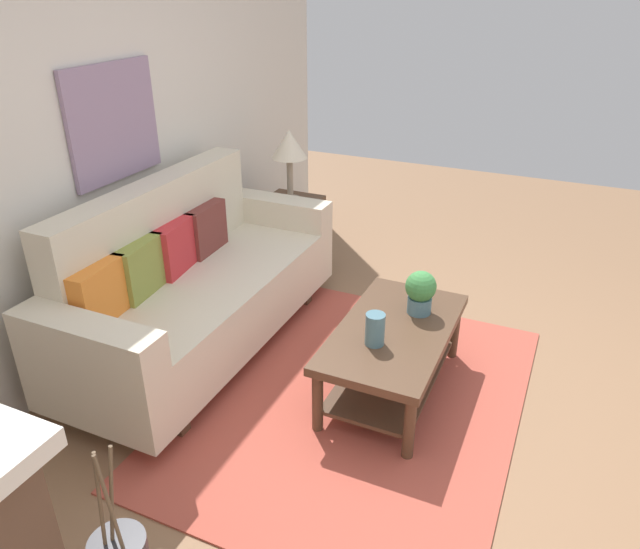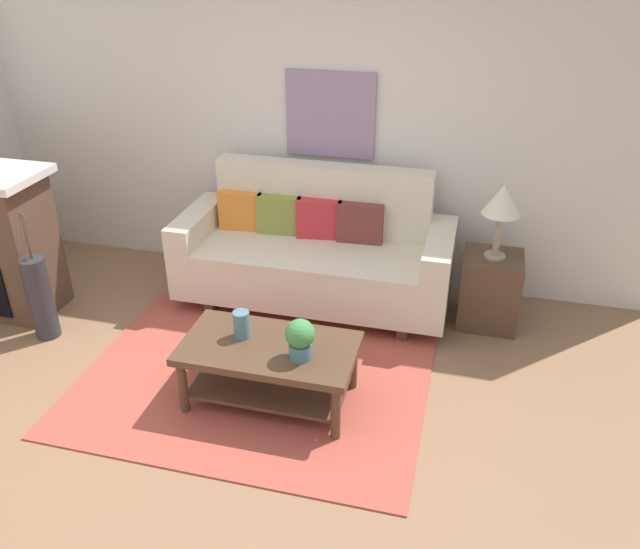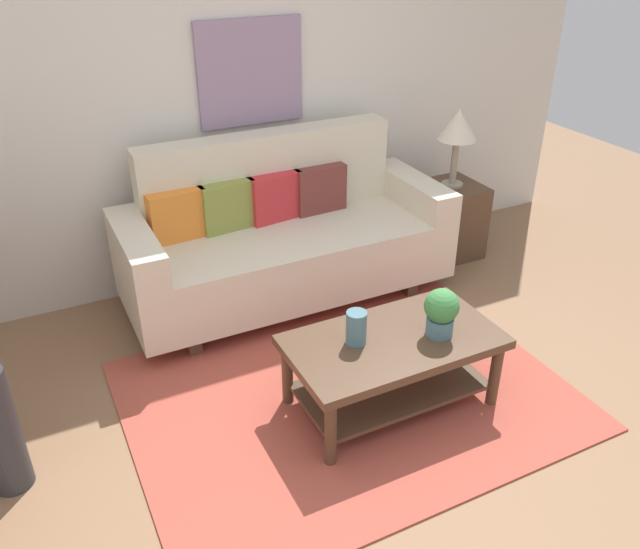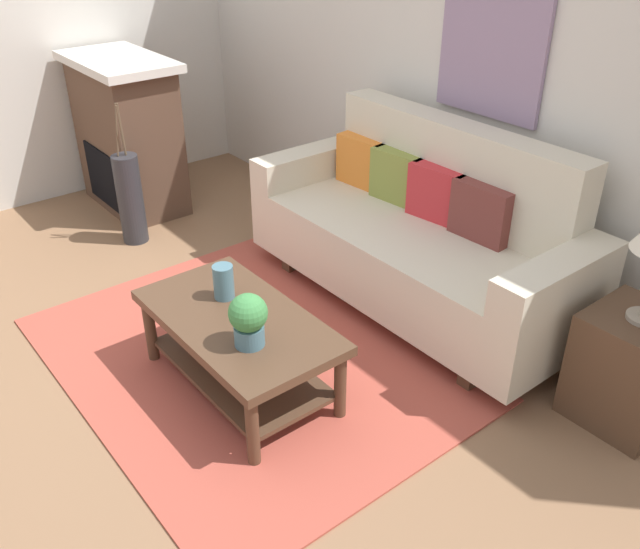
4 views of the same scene
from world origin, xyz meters
name	(u,v)px [view 2 (image 2 of 4)]	position (x,y,z in m)	size (l,w,h in m)	color
ground_plane	(226,430)	(0.00, 0.00, 0.00)	(9.66, 9.66, 0.00)	#8C6647
wall_back	(316,121)	(0.00, 2.19, 1.35)	(5.66, 0.10, 2.70)	silver
area_rug	(254,380)	(0.00, 0.50, 0.01)	(2.33, 1.78, 0.01)	#B24C3D
couch	(316,253)	(0.14, 1.65, 0.43)	(2.14, 0.84, 1.08)	beige
throw_pillow_orange	(241,210)	(-0.53, 1.78, 0.68)	(0.36, 0.12, 0.32)	orange
throw_pillow_olive	(280,214)	(-0.20, 1.78, 0.68)	(0.36, 0.12, 0.32)	olive
throw_pillow_crimson	(319,218)	(0.14, 1.78, 0.68)	(0.36, 0.12, 0.32)	red
throw_pillow_maroon	(360,223)	(0.47, 1.78, 0.68)	(0.36, 0.12, 0.32)	brown
coffee_table	(269,360)	(0.18, 0.35, 0.31)	(1.10, 0.60, 0.43)	#513826
tabletop_vase	(241,324)	(-0.02, 0.40, 0.52)	(0.10, 0.10, 0.18)	slate
potted_plant_tabletop	(300,338)	(0.40, 0.27, 0.57)	(0.18, 0.18, 0.26)	slate
side_table	(490,290)	(1.51, 1.67, 0.28)	(0.44, 0.44, 0.56)	#513826
table_lamp	(502,203)	(1.51, 1.67, 0.99)	(0.28, 0.28, 0.57)	gray
floor_vase	(40,298)	(-1.69, 0.65, 0.32)	(0.18, 0.18, 0.65)	#2D2D33
floor_vase_branch_a	(28,236)	(-1.67, 0.65, 0.83)	(0.01, 0.01, 0.36)	brown
floor_vase_branch_b	(26,235)	(-1.70, 0.66, 0.83)	(0.01, 0.01, 0.36)	brown
floor_vase_branch_c	(23,237)	(-1.70, 0.63, 0.83)	(0.01, 0.01, 0.36)	brown
framed_painting	(330,115)	(0.14, 2.12, 1.42)	(0.72, 0.03, 0.67)	gray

